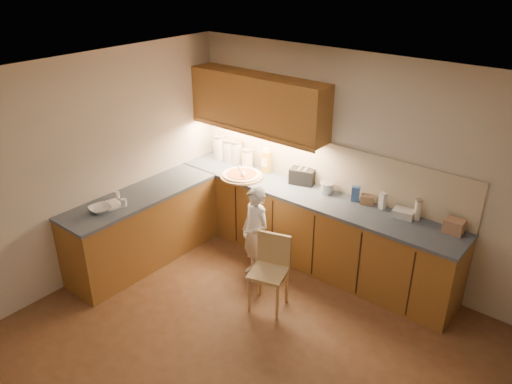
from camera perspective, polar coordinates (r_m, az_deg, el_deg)
room at (r=4.27m, az=-1.79°, el=-0.28°), size 4.54×4.50×2.62m
l_counter at (r=6.21m, az=-0.61°, el=-4.02°), size 3.77×2.62×0.92m
backsplash at (r=6.13m, az=7.74°, el=3.17°), size 3.75×0.02×0.58m
upper_cabinets at (r=6.28m, az=0.22°, el=10.14°), size 1.95×0.36×0.73m
pizza_on_board at (r=6.43m, az=-1.65°, el=1.92°), size 0.56×0.56×0.22m
child at (r=5.82m, az=-0.08°, el=-4.79°), size 0.49×0.38×1.17m
wooden_chair at (r=5.44m, az=1.67°, el=-8.47°), size 0.47×0.47×0.84m
mixing_bowl at (r=5.85m, az=-17.37°, el=-1.86°), size 0.27×0.27×0.06m
canister_a at (r=6.95m, az=-4.17°, el=5.12°), size 0.17×0.17×0.35m
canister_b at (r=6.89m, az=-3.03°, el=4.80°), size 0.18×0.18×0.31m
canister_c at (r=6.83m, az=-2.21°, el=4.61°), size 0.16×0.16×0.31m
canister_d at (r=6.70m, az=-0.99°, el=3.92°), size 0.15×0.15×0.25m
oil_jug at (r=6.53m, az=1.18°, el=3.55°), size 0.12×0.09×0.33m
toaster at (r=6.24m, az=5.30°, el=1.80°), size 0.34×0.25×0.20m
steel_pot at (r=6.05m, az=8.12°, el=0.50°), size 0.17×0.17×0.13m
blue_box at (r=5.90m, az=11.31°, el=-0.21°), size 0.11×0.09×0.18m
card_box_a at (r=5.88m, az=12.60°, el=-0.84°), size 0.18×0.15×0.11m
white_bottle at (r=5.78m, az=14.27°, el=-1.01°), size 0.08×0.08×0.19m
flat_pack at (r=5.69m, az=16.52°, el=-2.38°), size 0.24×0.19×0.09m
tall_jar at (r=5.65m, az=18.02°, el=-1.90°), size 0.08×0.08×0.24m
card_box_b at (r=5.54m, az=21.70°, el=-3.65°), size 0.20×0.16×0.15m
dough_cloth at (r=5.95m, az=-16.12°, el=-1.38°), size 0.28×0.24×0.02m
spice_jar_a at (r=6.10m, az=-15.60°, el=-0.31°), size 0.07×0.07×0.08m
spice_jar_b at (r=5.88m, az=-14.87°, el=-1.18°), size 0.09×0.09×0.09m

